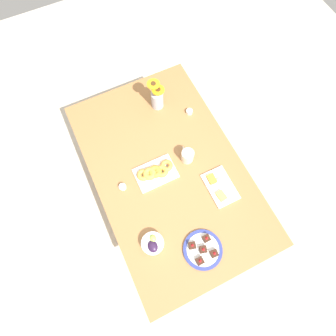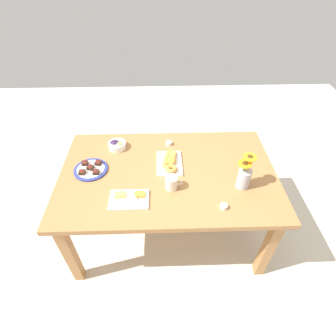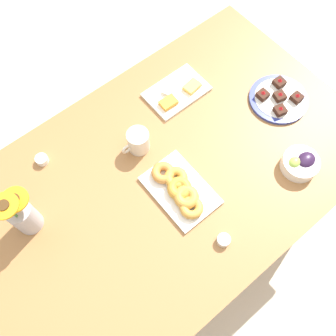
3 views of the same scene
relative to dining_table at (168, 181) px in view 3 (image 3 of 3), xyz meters
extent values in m
plane|color=beige|center=(0.00, 0.00, -0.65)|extent=(6.00, 6.00, 0.00)
cube|color=#9E6B3D|center=(0.00, 0.00, 0.07)|extent=(1.60, 1.00, 0.04)
cube|color=#9E6B3D|center=(-0.72, -0.42, -0.30)|extent=(0.07, 0.07, 0.70)
cube|color=#9E6B3D|center=(-0.72, 0.42, -0.30)|extent=(0.07, 0.07, 0.70)
cylinder|color=silver|center=(0.02, -0.16, 0.13)|extent=(0.09, 0.09, 0.10)
cylinder|color=brown|center=(0.02, -0.16, 0.18)|extent=(0.08, 0.08, 0.00)
torus|color=silver|center=(0.07, -0.16, 0.13)|extent=(0.05, 0.01, 0.05)
cylinder|color=white|center=(-0.41, 0.30, 0.11)|extent=(0.14, 0.14, 0.05)
ellipsoid|color=#2D1938|center=(-0.42, 0.31, 0.13)|extent=(0.08, 0.06, 0.04)
ellipsoid|color=#9EC14C|center=(-0.38, 0.29, 0.13)|extent=(0.05, 0.04, 0.04)
cube|color=white|center=(-0.27, -0.27, 0.09)|extent=(0.26, 0.17, 0.01)
cube|color=#EFB74C|center=(-0.33, -0.24, 0.11)|extent=(0.08, 0.06, 0.02)
cube|color=white|center=(-0.25, -0.29, 0.11)|extent=(0.08, 0.07, 0.02)
cube|color=orange|center=(-0.20, -0.24, 0.11)|extent=(0.07, 0.05, 0.02)
cube|color=white|center=(0.01, 0.09, 0.09)|extent=(0.19, 0.28, 0.01)
torus|color=#CF843A|center=(0.02, 0.00, 0.12)|extent=(0.09, 0.09, 0.03)
torus|color=gold|center=(0.00, 0.05, 0.12)|extent=(0.12, 0.12, 0.03)
torus|color=gold|center=(0.02, 0.09, 0.12)|extent=(0.12, 0.12, 0.04)
torus|color=gold|center=(0.02, 0.13, 0.12)|extent=(0.11, 0.11, 0.04)
torus|color=gold|center=(0.03, 0.17, 0.12)|extent=(0.11, 0.11, 0.03)
cylinder|color=white|center=(0.35, -0.35, 0.10)|extent=(0.05, 0.05, 0.03)
cylinder|color=#C68923|center=(0.35, -0.35, 0.11)|extent=(0.04, 0.04, 0.01)
cylinder|color=white|center=(0.02, 0.33, 0.10)|extent=(0.05, 0.05, 0.03)
cylinder|color=maroon|center=(0.02, 0.33, 0.11)|extent=(0.04, 0.04, 0.01)
cylinder|color=navy|center=(-0.57, 0.04, 0.09)|extent=(0.25, 0.25, 0.01)
cylinder|color=white|center=(-0.57, 0.04, 0.09)|extent=(0.20, 0.20, 0.01)
cube|color=#381E14|center=(-0.62, 0.09, 0.11)|extent=(0.04, 0.04, 0.02)
cone|color=red|center=(-0.62, 0.09, 0.13)|extent=(0.02, 0.02, 0.01)
cube|color=#381E14|center=(-0.52, 0.09, 0.11)|extent=(0.05, 0.05, 0.02)
cone|color=red|center=(-0.52, 0.09, 0.13)|extent=(0.02, 0.02, 0.01)
cube|color=#381E14|center=(-0.62, -0.01, 0.11)|extent=(0.05, 0.05, 0.02)
cone|color=red|center=(-0.62, -0.01, 0.13)|extent=(0.02, 0.02, 0.01)
cube|color=#381E14|center=(-0.52, -0.01, 0.11)|extent=(0.04, 0.04, 0.02)
cone|color=red|center=(-0.52, -0.01, 0.13)|extent=(0.02, 0.02, 0.01)
cube|color=#381E14|center=(-0.57, 0.04, 0.11)|extent=(0.05, 0.05, 0.02)
cone|color=red|center=(-0.57, 0.04, 0.13)|extent=(0.02, 0.02, 0.01)
cylinder|color=#B2B2BC|center=(0.51, -0.16, 0.16)|extent=(0.09, 0.09, 0.15)
cylinder|color=#3D702D|center=(0.52, -0.14, 0.28)|extent=(0.01, 0.01, 0.10)
cylinder|color=orange|center=(0.52, -0.14, 0.34)|extent=(0.09, 0.09, 0.01)
cylinder|color=#472D14|center=(0.52, -0.14, 0.34)|extent=(0.04, 0.04, 0.01)
cylinder|color=#3D702D|center=(0.49, -0.16, 0.26)|extent=(0.01, 0.01, 0.06)
cylinder|color=orange|center=(0.49, -0.16, 0.30)|extent=(0.09, 0.09, 0.01)
cylinder|color=#472D14|center=(0.49, -0.16, 0.30)|extent=(0.04, 0.04, 0.01)
camera|label=1|loc=(-0.57, 0.27, 1.80)|focal=28.00mm
camera|label=2|loc=(-0.04, -1.41, 1.42)|focal=28.00mm
camera|label=3|loc=(0.38, 0.46, 1.41)|focal=40.00mm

